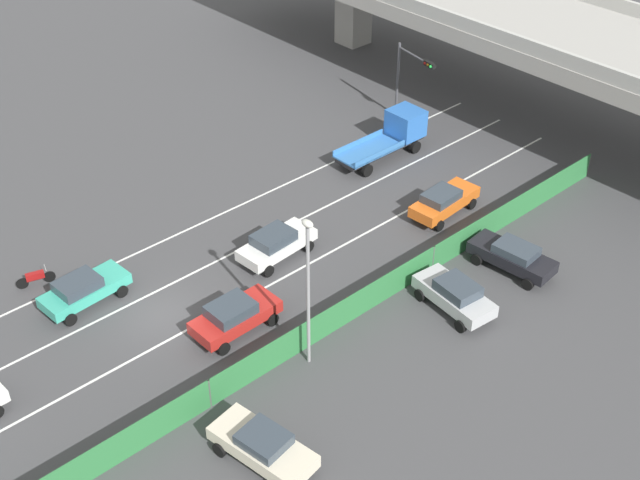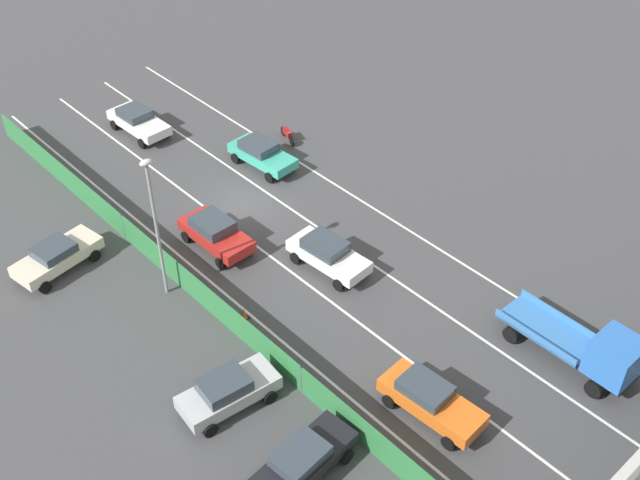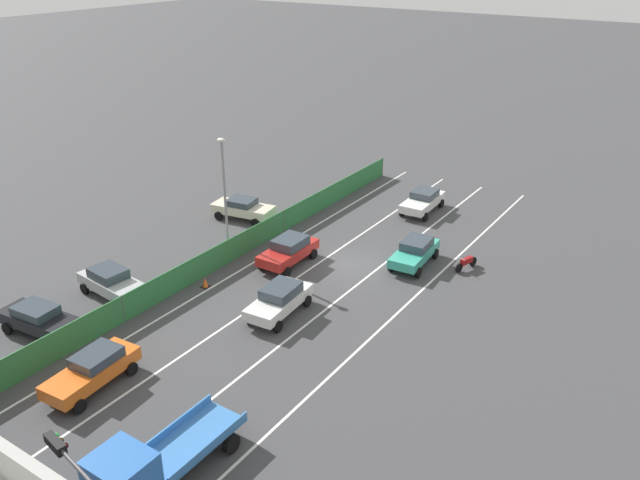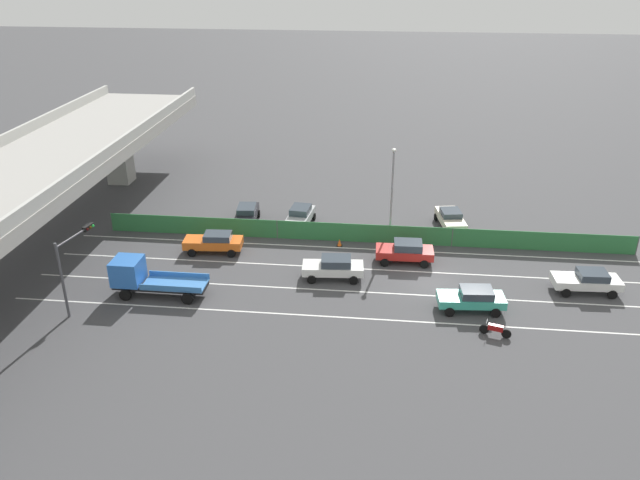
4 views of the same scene
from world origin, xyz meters
name	(u,v)px [view 4 (image 4 of 4)]	position (x,y,z in m)	size (l,w,h in m)	color
ground_plane	(433,284)	(0.00, 0.00, 0.00)	(300.00, 300.00, 0.00)	#424244
lane_line_left_edge	(355,318)	(-5.20, 5.31, 0.00)	(0.14, 46.61, 0.01)	silver
lane_line_mid_left	(358,292)	(-1.73, 5.31, 0.00)	(0.14, 46.61, 0.01)	silver
lane_line_mid_right	(360,269)	(1.73, 5.31, 0.00)	(0.14, 46.61, 0.01)	silver
lane_line_right_edge	(362,249)	(5.20, 5.31, 0.00)	(0.14, 46.61, 0.01)	silver
elevated_overpass	(11,188)	(0.00, 30.61, 6.05)	(57.33, 10.57, 7.69)	#A09E99
green_fence	(364,233)	(6.49, 5.31, 0.79)	(0.10, 42.71, 1.58)	#2D753D
car_taxi_orange	(214,242)	(3.33, 16.87, 0.91)	(2.19, 4.65, 1.62)	orange
car_sedan_white	(334,267)	(0.10, 7.16, 0.91)	(2.26, 4.52, 1.64)	white
car_hatchback_white	(588,280)	(0.08, -10.54, 0.87)	(2.21, 4.61, 1.57)	silver
car_sedan_red	(405,251)	(3.29, 1.98, 0.93)	(2.13, 4.37, 1.67)	red
car_taxi_teal	(472,298)	(-3.30, -2.31, 0.88)	(2.24, 4.49, 1.57)	teal
flatbed_truck_blue	(142,277)	(-3.59, 20.04, 1.33)	(2.31, 6.39, 2.59)	black
motorcycle	(495,329)	(-6.28, -3.43, 0.46)	(0.79, 1.89, 0.93)	black
parked_sedan_cream	(451,218)	(10.28, -1.95, 0.87)	(4.73, 2.58, 1.54)	beige
parked_wagon_silver	(300,216)	(9.25, 10.88, 0.93)	(4.42, 2.35, 1.68)	#B2B5B7
parked_sedan_dark	(247,214)	(9.17, 15.55, 0.89)	(4.66, 2.26, 1.58)	black
traffic_light	(73,256)	(-5.70, 23.56, 3.78)	(3.79, 1.01, 5.29)	#47474C
street_lamp	(392,186)	(7.22, 3.18, 4.66)	(0.60, 0.36, 7.76)	gray
traffic_cone	(339,243)	(5.54, 7.18, 0.28)	(0.47, 0.47, 0.60)	orange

